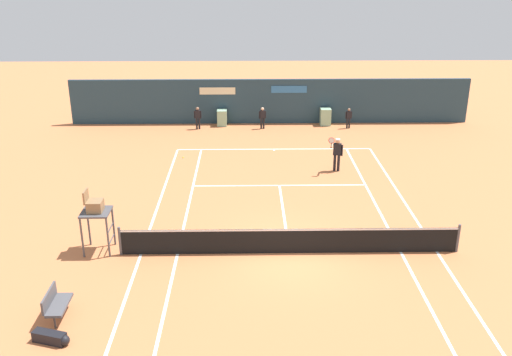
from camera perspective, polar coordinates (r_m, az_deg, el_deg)
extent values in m
plane|color=#C67042|center=(20.38, 3.40, -7.56)|extent=(80.00, 80.00, 0.00)
cube|color=white|center=(31.11, 1.83, 2.94)|extent=(10.60, 0.10, 0.01)
cube|color=white|center=(20.67, -11.54, -7.54)|extent=(0.10, 23.40, 0.01)
cube|color=white|center=(20.47, -7.93, -7.59)|extent=(0.10, 23.40, 0.01)
cube|color=white|center=(21.06, 14.41, -7.24)|extent=(0.10, 23.40, 0.01)
cube|color=white|center=(21.43, 17.79, -7.09)|extent=(0.10, 23.40, 0.01)
cube|color=white|center=(26.15, 2.38, -0.75)|extent=(8.00, 0.10, 0.01)
cube|color=white|center=(23.22, 2.83, -3.73)|extent=(0.10, 6.40, 0.01)
cube|color=white|center=(30.97, 1.84, 2.85)|extent=(0.10, 0.24, 0.01)
cylinder|color=#4C4C51|center=(20.56, -13.58, -6.21)|extent=(0.10, 0.10, 1.07)
cylinder|color=#4C4C51|center=(21.43, 19.73, -5.75)|extent=(0.10, 0.10, 1.07)
cube|color=black|center=(20.15, 3.43, -6.38)|extent=(12.00, 0.03, 0.95)
cube|color=white|center=(19.95, 3.46, -5.25)|extent=(12.00, 0.04, 0.06)
cube|color=#233D4C|center=(35.81, 1.45, 7.76)|extent=(25.00, 0.24, 2.80)
cube|color=beige|center=(35.53, -3.92, 8.77)|extent=(2.22, 0.02, 0.44)
cube|color=#2D6BA8|center=(35.57, 3.35, 8.93)|extent=(2.22, 0.02, 0.44)
cube|color=#8CB793|center=(35.51, -3.45, 6.10)|extent=(0.59, 0.70, 1.00)
cube|color=#8CB793|center=(35.81, 7.02, 6.16)|extent=(0.64, 0.70, 1.06)
cylinder|color=#47474C|center=(21.21, -14.19, -4.73)|extent=(0.07, 0.07, 1.50)
cylinder|color=#47474C|center=(20.43, -14.73, -5.84)|extent=(0.07, 0.07, 1.50)
cylinder|color=#47474C|center=(21.43, -16.54, -4.70)|extent=(0.07, 0.07, 1.50)
cylinder|color=#47474C|center=(20.66, -17.17, -5.79)|extent=(0.07, 0.07, 1.50)
cylinder|color=#47474C|center=(20.95, -14.38, -6.01)|extent=(0.04, 0.81, 0.04)
cylinder|color=#47474C|center=(20.75, -14.49, -4.91)|extent=(0.04, 0.81, 0.04)
cube|color=#47474C|center=(20.60, -15.87, -3.32)|extent=(1.00, 1.00, 0.06)
cube|color=olive|center=(20.51, -15.94, -2.73)|extent=(0.52, 0.56, 0.40)
cube|color=olive|center=(20.44, -16.83, -1.77)|extent=(0.06, 0.56, 0.45)
cylinder|color=#38383D|center=(18.31, -18.68, -11.75)|extent=(0.06, 0.06, 0.38)
cylinder|color=#38383D|center=(17.50, -19.65, -13.57)|extent=(0.06, 0.06, 0.38)
cube|color=#4C4C51|center=(17.78, -19.24, -12.02)|extent=(0.48, 1.19, 0.08)
cube|color=#4C4C51|center=(17.73, -20.19, -11.29)|extent=(0.06, 1.19, 0.42)
cube|color=black|center=(17.02, -20.14, -14.87)|extent=(0.99, 0.56, 0.32)
sphere|color=black|center=(16.77, -18.78, -15.26)|extent=(0.29, 0.29, 0.28)
cylinder|color=black|center=(28.04, 8.33, 1.51)|extent=(0.14, 0.14, 0.84)
cylinder|color=black|center=(28.06, 7.95, 1.54)|extent=(0.14, 0.14, 0.84)
cube|color=black|center=(27.82, 8.21, 2.90)|extent=(0.42, 0.31, 0.59)
sphere|color=tan|center=(27.69, 8.26, 3.70)|extent=(0.23, 0.23, 0.23)
cylinder|color=white|center=(27.66, 8.27, 3.87)|extent=(0.22, 0.22, 0.06)
cylinder|color=black|center=(27.81, 8.68, 2.78)|extent=(0.09, 0.09, 0.56)
cylinder|color=tan|center=(27.50, 7.68, 3.24)|extent=(0.24, 0.57, 0.09)
cylinder|color=black|center=(27.20, 7.61, 3.28)|extent=(0.03, 0.03, 0.22)
torus|color=#DB3838|center=(27.12, 7.64, 3.78)|extent=(0.30, 0.11, 0.30)
cylinder|color=silver|center=(27.12, 7.64, 3.78)|extent=(0.25, 0.08, 0.26)
cylinder|color=black|center=(34.80, 0.78, 5.55)|extent=(0.11, 0.11, 0.68)
cylinder|color=black|center=(34.77, 0.53, 5.53)|extent=(0.11, 0.11, 0.68)
cube|color=black|center=(34.63, 0.66, 6.46)|extent=(0.33, 0.22, 0.48)
sphere|color=beige|center=(34.55, 0.66, 7.00)|extent=(0.19, 0.19, 0.19)
cylinder|color=black|center=(34.68, 0.97, 6.42)|extent=(0.07, 0.07, 0.46)
cylinder|color=black|center=(34.61, 0.35, 6.39)|extent=(0.07, 0.07, 0.46)
cylinder|color=black|center=(34.89, -5.75, 5.50)|extent=(0.11, 0.11, 0.70)
cylinder|color=black|center=(34.90, -6.01, 5.49)|extent=(0.11, 0.11, 0.70)
cube|color=black|center=(34.74, -5.91, 6.44)|extent=(0.32, 0.18, 0.49)
sphere|color=#8C664C|center=(34.65, -5.94, 6.99)|extent=(0.19, 0.19, 0.19)
cylinder|color=black|center=(34.74, -5.59, 6.39)|extent=(0.07, 0.07, 0.47)
cylinder|color=black|center=(34.76, -6.23, 6.38)|extent=(0.07, 0.07, 0.47)
cylinder|color=black|center=(35.37, 9.41, 5.48)|extent=(0.10, 0.10, 0.64)
cylinder|color=black|center=(35.32, 9.19, 5.47)|extent=(0.10, 0.10, 0.64)
cube|color=black|center=(35.20, 9.35, 6.33)|extent=(0.31, 0.21, 0.45)
sphere|color=#8C664C|center=(35.12, 9.38, 6.83)|extent=(0.18, 0.18, 0.18)
cylinder|color=black|center=(35.27, 9.62, 6.29)|extent=(0.07, 0.07, 0.43)
cylinder|color=black|center=(35.15, 9.07, 6.27)|extent=(0.07, 0.07, 0.43)
sphere|color=#CCE033|center=(29.94, -7.37, 2.08)|extent=(0.07, 0.07, 0.07)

